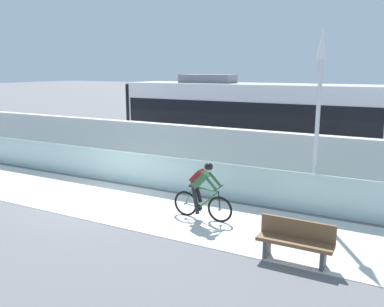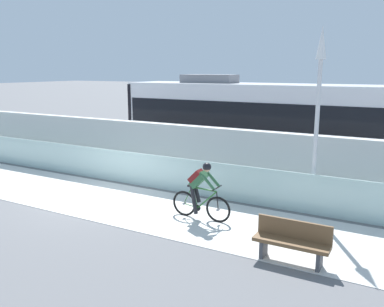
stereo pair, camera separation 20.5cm
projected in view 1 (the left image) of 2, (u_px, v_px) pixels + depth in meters
The scene contains 10 objects.
ground_plane at pixel (95, 198), 12.91m from camera, with size 200.00×200.00×0.00m, color slate.
bike_path_deck at pixel (95, 198), 12.91m from camera, with size 32.00×3.20×0.01m, color silver.
glass_parapet at pixel (130, 168), 14.39m from camera, with size 32.00×0.05×1.16m, color silver.
concrete_barrier_wall at pixel (157, 148), 15.86m from camera, with size 32.00×0.36×1.99m, color silver.
tram_rail_near at pixel (188, 161), 18.20m from camera, with size 32.00×0.08×0.01m, color #595654.
tram_rail_far at pixel (202, 155), 19.44m from camera, with size 32.00×0.08×0.01m, color #595654.
tram at pixel (249, 121), 17.24m from camera, with size 11.06×2.54×3.81m.
cyclist_on_bike at pixel (202, 191), 10.98m from camera, with size 1.77×0.58×1.61m.
lamp_post_antenna at pixel (319, 97), 11.16m from camera, with size 0.28×0.28×5.20m.
bench at pixel (296, 240), 8.60m from camera, with size 1.60×0.45×0.89m.
Camera 1 is at (8.57, -9.42, 4.04)m, focal length 37.85 mm.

